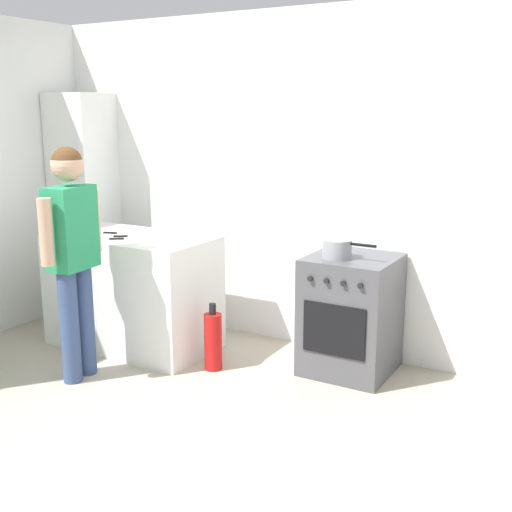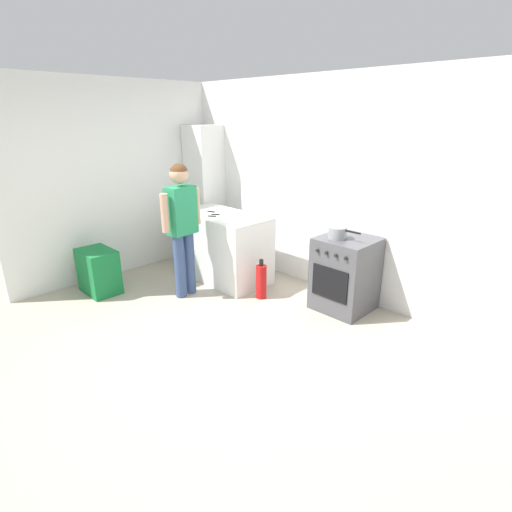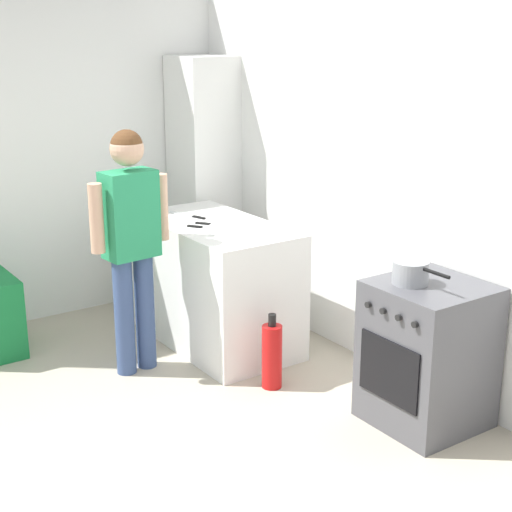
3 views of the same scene
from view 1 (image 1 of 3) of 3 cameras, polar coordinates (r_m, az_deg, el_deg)
ground_plane at (r=3.72m, az=-6.70°, el=-17.23°), size 8.00×8.00×0.00m
back_wall at (r=4.94m, az=6.59°, el=6.32°), size 6.00×0.10×2.60m
counter_unit at (r=5.20m, az=-10.89°, el=-3.06°), size 1.30×0.70×0.90m
oven_left at (r=4.66m, az=8.43°, el=-5.16°), size 0.60×0.62×0.85m
pot at (r=4.48m, az=7.25°, el=0.64°), size 0.38×0.20×0.13m
knife_chef at (r=5.03m, az=-10.97°, el=1.74°), size 0.27×0.20×0.01m
knife_paring at (r=4.96m, az=-12.65°, el=1.49°), size 0.19×0.14×0.01m
knife_bread at (r=5.25m, az=-13.86°, el=2.05°), size 0.34×0.13×0.01m
person at (r=4.53m, az=-16.02°, el=1.02°), size 0.23×0.57×1.62m
fire_extinguisher at (r=4.71m, az=-3.84°, el=-7.54°), size 0.13×0.13×0.50m
larder_cabinet at (r=6.07m, az=-14.96°, el=4.34°), size 0.48×0.44×2.00m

